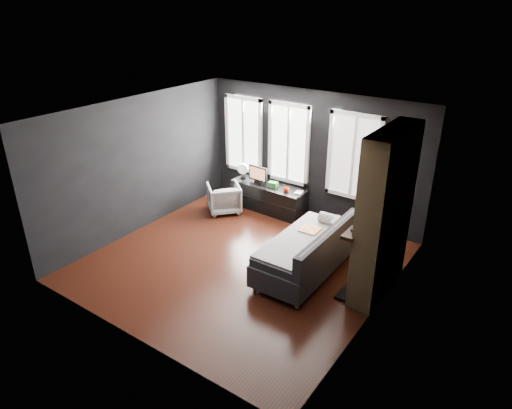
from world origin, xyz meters
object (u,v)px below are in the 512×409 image
Objects in this scene: sofa at (306,248)px; monitor at (258,173)px; armchair at (224,197)px; mug at (286,189)px; mantel_vase at (380,203)px; book at (296,187)px; media_console at (269,198)px.

sofa is 2.80m from monitor.
sofa is 3.06× the size of armchair.
mantel_vase is (2.36, -0.96, 0.65)m from mug.
mug is 0.21m from book.
monitor is (-0.28, -0.02, 0.52)m from media_console.
sofa reaches higher than armchair.
mug is 0.59× the size of book.
monitor is at bearing -173.27° from media_console.
armchair is at bearing 173.27° from mantel_vase.
mantel_vase is (3.64, -0.43, 0.96)m from armchair.
monitor reaches higher than book.
mug is at bearing 157.86° from mantel_vase.
monitor is 3.34m from mantel_vase.
mug is at bearing -0.42° from monitor.
armchair is 5.82× the size of mug.
mantel_vase is (0.95, 0.69, 0.85)m from sofa.
monitor is at bearing 161.85° from mantel_vase.
armchair is 1.62m from book.
book is (-1.24, 1.74, 0.24)m from sofa.
mug reaches higher than media_console.
mantel_vase is (2.19, -1.06, 0.61)m from book.
mantel_vase is (3.13, -1.03, 0.49)m from monitor.
media_console is at bearing 9.15° from monitor.
armchair is at bearing -157.45° from mug.
media_console is at bearing 169.81° from mug.
monitor is 2.77× the size of mantel_vase.
armchair reaches higher than media_console.
mantel_vase reaches higher than media_console.
media_console is 0.62m from mug.
mug is at bearing 153.86° from armchair.
mantel_vase reaches higher than mug.
monitor is (-2.18, 1.71, 0.36)m from sofa.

